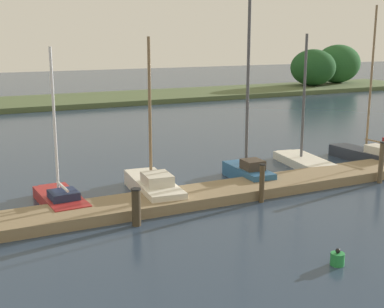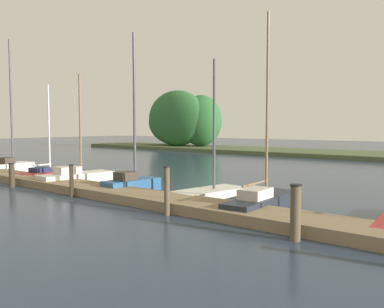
# 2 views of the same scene
# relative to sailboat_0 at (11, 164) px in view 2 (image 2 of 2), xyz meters

# --- Properties ---
(dock_pier) EXTENTS (27.90, 1.80, 0.35)m
(dock_pier) POSITION_rel_sailboat_0_xyz_m (13.13, -1.75, -0.32)
(dock_pier) COLOR #847051
(dock_pier) RESTS_ON ground
(far_shore) EXTENTS (69.69, 8.00, 7.25)m
(far_shore) POSITION_rel_sailboat_0_xyz_m (5.10, 26.45, 2.08)
(far_shore) COLOR #4C5B38
(far_shore) RESTS_ON ground
(sailboat_0) EXTENTS (1.68, 2.94, 8.25)m
(sailboat_0) POSITION_rel_sailboat_0_xyz_m (0.00, 0.00, 0.00)
(sailboat_0) COLOR white
(sailboat_0) RESTS_ON ground
(sailboat_1) EXTENTS (1.28, 3.30, 5.17)m
(sailboat_1) POSITION_rel_sailboat_0_xyz_m (4.48, -0.17, -0.21)
(sailboat_1) COLOR maroon
(sailboat_1) RESTS_ON ground
(sailboat_2) EXTENTS (1.55, 4.04, 5.48)m
(sailboat_2) POSITION_rel_sailboat_0_xyz_m (7.68, -0.42, -0.12)
(sailboat_2) COLOR silver
(sailboat_2) RESTS_ON ground
(sailboat_3) EXTENTS (1.15, 2.89, 6.93)m
(sailboat_3) POSITION_rel_sailboat_0_xyz_m (11.66, -0.37, -0.00)
(sailboat_3) COLOR #285684
(sailboat_3) RESTS_ON ground
(sailboat_4) EXTENTS (1.83, 3.53, 5.58)m
(sailboat_4) POSITION_rel_sailboat_0_xyz_m (15.19, 0.75, -0.21)
(sailboat_4) COLOR silver
(sailboat_4) RESTS_ON ground
(sailboat_5) EXTENTS (1.21, 4.35, 6.75)m
(sailboat_5) POSITION_rel_sailboat_0_xyz_m (18.10, -0.23, -0.12)
(sailboat_5) COLOR #232833
(sailboat_5) RESTS_ON ground
(mooring_piling_1) EXTENTS (0.30, 0.30, 1.14)m
(mooring_piling_1) POSITION_rel_sailboat_0_xyz_m (6.09, -3.03, 0.08)
(mooring_piling_1) COLOR #3D3323
(mooring_piling_1) RESTS_ON ground
(mooring_piling_2) EXTENTS (0.20, 0.20, 1.33)m
(mooring_piling_2) POSITION_rel_sailboat_0_xyz_m (10.66, -2.82, 0.18)
(mooring_piling_2) COLOR #4C3D28
(mooring_piling_2) RESTS_ON ground
(mooring_piling_3) EXTENTS (0.21, 0.21, 1.61)m
(mooring_piling_3) POSITION_rel_sailboat_0_xyz_m (16.04, -2.88, 0.32)
(mooring_piling_3) COLOR brown
(mooring_piling_3) RESTS_ON ground
(mooring_piling_4) EXTENTS (0.30, 0.30, 1.45)m
(mooring_piling_4) POSITION_rel_sailboat_0_xyz_m (20.56, -2.98, 0.24)
(mooring_piling_4) COLOR brown
(mooring_piling_4) RESTS_ON ground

